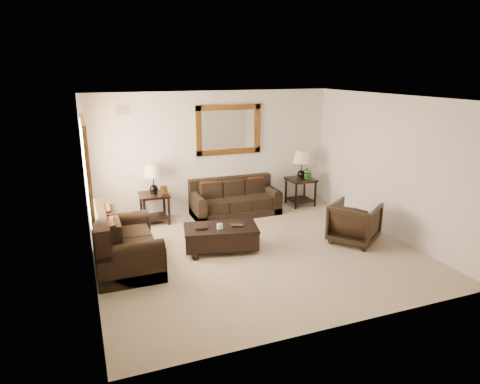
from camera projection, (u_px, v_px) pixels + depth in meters
name	position (u px, v px, depth m)	size (l,w,h in m)	color
room	(258.00, 179.00, 7.27)	(5.51, 5.01, 2.71)	#82755A
window	(87.00, 169.00, 7.10)	(0.07, 1.96, 1.66)	white
mirror	(229.00, 130.00, 9.47)	(1.50, 0.06, 1.10)	#492D0E
air_vent	(122.00, 110.00, 8.57)	(0.25, 0.02, 0.18)	#999999
sofa	(235.00, 201.00, 9.59)	(1.94, 0.84, 0.79)	black
loveseat	(122.00, 246.00, 7.01)	(1.01, 1.70, 0.96)	black
end_table_left	(154.00, 184.00, 8.88)	(0.58, 0.58, 1.28)	black
end_table_right	(301.00, 170.00, 10.06)	(0.60, 0.60, 1.32)	black
coffee_table	(221.00, 236.00, 7.65)	(1.42, 0.95, 0.55)	black
armchair	(355.00, 221.00, 7.98)	(0.81, 0.76, 0.84)	black
potted_plant	(308.00, 174.00, 10.02)	(0.29, 0.33, 0.25)	#21501B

